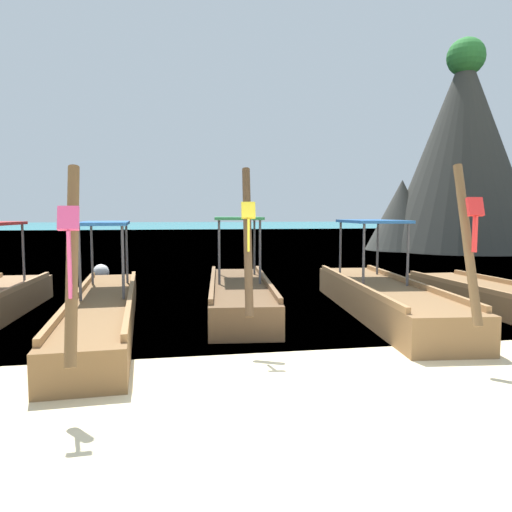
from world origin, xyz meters
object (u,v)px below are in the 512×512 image
object	(u,v)px
longtail_boat_pink_ribbon	(104,309)
karst_rock	(458,154)
longtail_boat_red_ribbon	(382,297)
mooring_buoy_near	(101,272)
longtail_boat_yellow_ribbon	(240,293)
longtail_boat_violet_ribbon	(508,301)

from	to	relation	value
longtail_boat_pink_ribbon	karst_rock	distance (m)	23.74
longtail_boat_red_ribbon	mooring_buoy_near	bearing A→B (deg)	135.21
karst_rock	mooring_buoy_near	xyz separation A→B (m)	(-17.85, -9.46, -5.10)
longtail_boat_pink_ribbon	longtail_boat_red_ribbon	bearing A→B (deg)	1.78
longtail_boat_yellow_ribbon	karst_rock	world-z (taller)	karst_rock
longtail_boat_red_ribbon	mooring_buoy_near	xyz separation A→B (m)	(-6.28, 6.23, -0.11)
longtail_boat_red_ribbon	longtail_boat_yellow_ribbon	bearing A→B (deg)	160.94
longtail_boat_pink_ribbon	karst_rock	xyz separation A→B (m)	(16.94, 15.85, 5.01)
longtail_boat_pink_ribbon	mooring_buoy_near	distance (m)	6.46
longtail_boat_pink_ribbon	longtail_boat_violet_ribbon	world-z (taller)	longtail_boat_pink_ribbon
longtail_boat_yellow_ribbon	longtail_boat_violet_ribbon	bearing A→B (deg)	-13.71
longtail_boat_red_ribbon	longtail_boat_pink_ribbon	bearing A→B (deg)	-178.22
longtail_boat_pink_ribbon	mooring_buoy_near	bearing A→B (deg)	98.08
longtail_boat_yellow_ribbon	longtail_boat_violet_ribbon	distance (m)	5.48
longtail_boat_red_ribbon	mooring_buoy_near	size ratio (longest dim) A/B	13.93
longtail_boat_pink_ribbon	longtail_boat_yellow_ribbon	world-z (taller)	longtail_boat_yellow_ribbon
longtail_boat_yellow_ribbon	karst_rock	xyz separation A→B (m)	(14.33, 14.73, 4.99)
longtail_boat_violet_ribbon	mooring_buoy_near	bearing A→B (deg)	143.35
longtail_boat_red_ribbon	longtail_boat_violet_ribbon	bearing A→B (deg)	-7.66
longtail_boat_violet_ribbon	mooring_buoy_near	xyz separation A→B (m)	(-8.84, 6.57, -0.00)
longtail_boat_yellow_ribbon	longtail_boat_red_ribbon	size ratio (longest dim) A/B	0.90
longtail_boat_red_ribbon	longtail_boat_violet_ribbon	xyz separation A→B (m)	(2.56, -0.34, -0.11)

